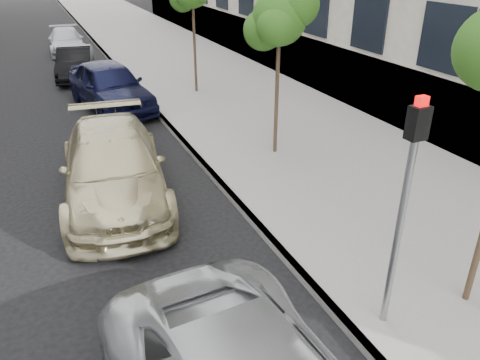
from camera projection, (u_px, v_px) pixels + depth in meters
sidewalk at (160, 47)px, 26.24m from camera, size 6.40×72.00×0.14m
curb at (103, 52)px, 25.11m from camera, size 0.15×72.00×0.14m
tree_mid at (280, 18)px, 11.18m from camera, size 1.68×1.48×4.29m
signal_pole at (405, 194)px, 6.04m from camera, size 0.25×0.19×3.42m
suv at (114, 166)px, 10.33m from camera, size 2.81×5.56×1.55m
sedan_blue at (110, 86)px, 16.14m from camera, size 2.66×5.04×1.64m
sedan_black at (75, 63)px, 20.07m from camera, size 2.03×4.13×1.30m
sedan_rear at (66, 41)px, 24.88m from camera, size 1.93×4.37×1.25m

